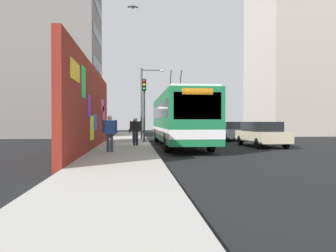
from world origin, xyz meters
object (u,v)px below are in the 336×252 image
(city_bus, at_px, (179,118))
(traffic_light, at_px, (144,100))
(parked_car_dark_gray, at_px, (231,131))
(pedestrian_near_wall, at_px, (110,130))
(pedestrian_at_curb, at_px, (135,129))
(parked_car_champagne, at_px, (261,133))
(pedestrian_midblock, at_px, (135,128))
(street_lamp, at_px, (144,98))

(city_bus, bearing_deg, traffic_light, 42.04)
(parked_car_dark_gray, xyz_separation_m, pedestrian_near_wall, (-10.58, 9.19, 0.34))
(city_bus, bearing_deg, parked_car_dark_gray, -43.07)
(parked_car_dark_gray, xyz_separation_m, traffic_light, (-3.18, 7.35, 2.32))
(traffic_light, bearing_deg, pedestrian_at_curb, 169.28)
(city_bus, height_order, pedestrian_at_curb, city_bus)
(city_bus, xyz_separation_m, traffic_light, (2.38, 2.15, 1.31))
(pedestrian_near_wall, height_order, traffic_light, traffic_light)
(parked_car_dark_gray, height_order, pedestrian_at_curb, pedestrian_at_curb)
(parked_car_dark_gray, relative_size, traffic_light, 0.97)
(city_bus, bearing_deg, parked_car_champagne, -98.74)
(parked_car_dark_gray, distance_m, traffic_light, 8.34)
(pedestrian_midblock, xyz_separation_m, street_lamp, (4.88, -0.83, 2.52))
(pedestrian_at_curb, height_order, street_lamp, street_lamp)
(pedestrian_near_wall, relative_size, pedestrian_at_curb, 1.03)
(pedestrian_midblock, height_order, traffic_light, traffic_light)
(parked_car_dark_gray, relative_size, pedestrian_near_wall, 2.52)
(parked_car_dark_gray, bearing_deg, parked_car_champagne, -180.00)
(pedestrian_midblock, distance_m, traffic_light, 2.17)
(pedestrian_near_wall, bearing_deg, pedestrian_at_curb, -16.52)
(parked_car_dark_gray, distance_m, street_lamp, 7.85)
(parked_car_dark_gray, height_order, street_lamp, street_lamp)
(city_bus, xyz_separation_m, pedestrian_near_wall, (-5.02, 3.99, -0.67))
(pedestrian_midblock, bearing_deg, city_bus, -125.52)
(parked_car_dark_gray, height_order, pedestrian_near_wall, pedestrian_near_wall)
(street_lamp, bearing_deg, pedestrian_near_wall, 170.54)
(pedestrian_near_wall, distance_m, street_lamp, 12.34)
(city_bus, height_order, pedestrian_near_wall, city_bus)
(city_bus, relative_size, street_lamp, 2.08)
(parked_car_champagne, height_order, pedestrian_at_curb, pedestrian_at_curb)
(parked_car_champagne, relative_size, parked_car_dark_gray, 1.08)
(city_bus, distance_m, street_lamp, 7.41)
(parked_car_champagne, height_order, traffic_light, traffic_light)
(parked_car_champagne, xyz_separation_m, traffic_light, (3.18, 7.35, 2.32))
(parked_car_champagne, distance_m, pedestrian_near_wall, 10.12)
(city_bus, relative_size, pedestrian_midblock, 7.52)
(pedestrian_near_wall, bearing_deg, pedestrian_midblock, -9.30)
(city_bus, height_order, street_lamp, street_lamp)
(pedestrian_at_curb, bearing_deg, parked_car_champagne, -89.06)
(pedestrian_midblock, bearing_deg, traffic_light, -62.29)
(parked_car_champagne, xyz_separation_m, pedestrian_at_curb, (-0.13, 7.98, 0.30))
(traffic_light, bearing_deg, pedestrian_midblock, 117.71)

